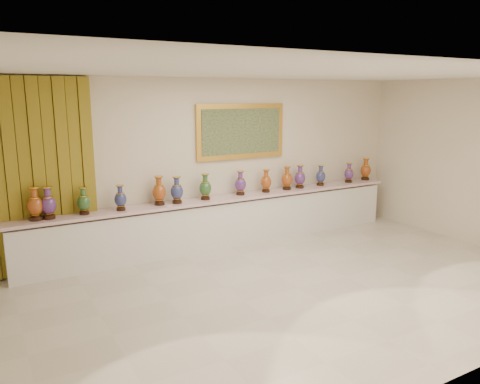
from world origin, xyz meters
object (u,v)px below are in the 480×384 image
object	(u,v)px
vase_0	(35,205)
vase_2	(84,202)
vase_1	(48,204)
counter	(224,222)

from	to	relation	value
vase_0	vase_2	size ratio (longest dim) A/B	1.17
vase_1	vase_2	size ratio (longest dim) A/B	1.14
counter	vase_0	xyz separation A→B (m)	(-3.14, -0.03, 0.69)
vase_2	vase_0	bearing A→B (deg)	-179.69
counter	vase_1	xyz separation A→B (m)	(-2.96, -0.04, 0.68)
counter	vase_0	bearing A→B (deg)	-179.42
counter	vase_1	size ratio (longest dim) A/B	14.96
vase_0	vase_2	distance (m)	0.69
vase_1	vase_2	xyz separation A→B (m)	(0.51, 0.01, -0.03)
vase_0	counter	bearing A→B (deg)	0.58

